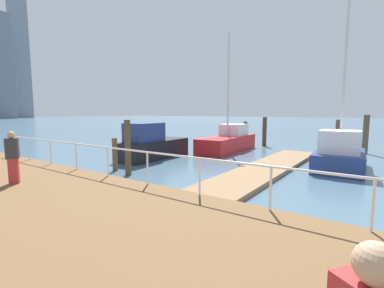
{
  "coord_description": "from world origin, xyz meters",
  "views": [
    {
      "loc": [
        -9.25,
        4.73,
        2.71
      ],
      "look_at": [
        -0.12,
        11.16,
        1.39
      ],
      "focal_mm": 25.21,
      "sensor_mm": 36.0,
      "label": 1
    }
  ],
  "objects_px": {
    "moored_boat_0": "(228,141)",
    "moored_boat_2": "(339,154)",
    "pedestrian_0": "(13,157)",
    "moored_boat_1": "(152,145)"
  },
  "relations": [
    {
      "from": "pedestrian_0",
      "to": "moored_boat_2",
      "type": "bearing_deg",
      "value": -37.68
    },
    {
      "from": "moored_boat_2",
      "to": "pedestrian_0",
      "type": "bearing_deg",
      "value": 142.32
    },
    {
      "from": "moored_boat_2",
      "to": "pedestrian_0",
      "type": "distance_m",
      "value": 13.35
    },
    {
      "from": "moored_boat_2",
      "to": "moored_boat_0",
      "type": "bearing_deg",
      "value": 69.7
    },
    {
      "from": "moored_boat_0",
      "to": "pedestrian_0",
      "type": "xyz_separation_m",
      "value": [
        -13.23,
        0.93,
        0.59
      ]
    },
    {
      "from": "moored_boat_1",
      "to": "pedestrian_0",
      "type": "distance_m",
      "value": 7.94
    },
    {
      "from": "moored_boat_2",
      "to": "pedestrian_0",
      "type": "relative_size",
      "value": 5.51
    },
    {
      "from": "pedestrian_0",
      "to": "moored_boat_0",
      "type": "bearing_deg",
      "value": -4.02
    },
    {
      "from": "moored_boat_0",
      "to": "moored_boat_2",
      "type": "distance_m",
      "value": 7.7
    },
    {
      "from": "moored_boat_0",
      "to": "moored_boat_1",
      "type": "xyz_separation_m",
      "value": [
        -5.41,
        2.23,
        0.11
      ]
    }
  ]
}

